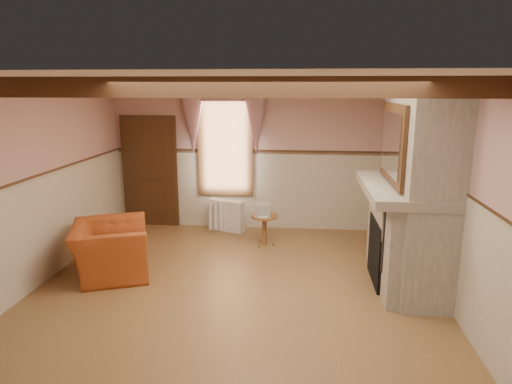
# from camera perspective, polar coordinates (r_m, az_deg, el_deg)

# --- Properties ---
(floor) EXTENTS (5.50, 6.00, 0.01)m
(floor) POSITION_cam_1_polar(r_m,az_deg,el_deg) (6.29, -2.75, -12.49)
(floor) COLOR brown
(floor) RESTS_ON ground
(ceiling) EXTENTS (5.50, 6.00, 0.01)m
(ceiling) POSITION_cam_1_polar(r_m,az_deg,el_deg) (5.68, -3.07, 13.96)
(ceiling) COLOR silver
(ceiling) RESTS_ON wall_back
(wall_back) EXTENTS (5.50, 0.02, 2.80)m
(wall_back) POSITION_cam_1_polar(r_m,az_deg,el_deg) (8.75, 0.08, 4.43)
(wall_back) COLOR tan
(wall_back) RESTS_ON floor
(wall_front) EXTENTS (5.50, 0.02, 2.80)m
(wall_front) POSITION_cam_1_polar(r_m,az_deg,el_deg) (3.04, -11.68, -12.63)
(wall_front) COLOR tan
(wall_front) RESTS_ON floor
(wall_left) EXTENTS (0.02, 6.00, 2.80)m
(wall_left) POSITION_cam_1_polar(r_m,az_deg,el_deg) (6.80, -26.46, 0.57)
(wall_left) COLOR tan
(wall_left) RESTS_ON floor
(wall_right) EXTENTS (0.02, 6.00, 2.80)m
(wall_right) POSITION_cam_1_polar(r_m,az_deg,el_deg) (6.06, 23.77, -0.55)
(wall_right) COLOR tan
(wall_right) RESTS_ON floor
(wainscot) EXTENTS (5.50, 6.00, 1.50)m
(wainscot) POSITION_cam_1_polar(r_m,az_deg,el_deg) (6.00, -2.83, -6.01)
(wainscot) COLOR #BEB099
(wainscot) RESTS_ON floor
(chair_rail) EXTENTS (5.50, 6.00, 0.08)m
(chair_rail) POSITION_cam_1_polar(r_m,az_deg,el_deg) (5.80, -2.91, 1.01)
(chair_rail) COLOR black
(chair_rail) RESTS_ON wainscot
(firebox) EXTENTS (0.20, 0.95, 0.90)m
(firebox) POSITION_cam_1_polar(r_m,az_deg,el_deg) (6.70, 15.32, -7.14)
(firebox) COLOR black
(firebox) RESTS_ON floor
(armchair) EXTENTS (1.39, 1.48, 0.77)m
(armchair) POSITION_cam_1_polar(r_m,az_deg,el_deg) (7.04, -17.73, -6.86)
(armchair) COLOR #994219
(armchair) RESTS_ON floor
(side_table) EXTENTS (0.51, 0.51, 0.55)m
(side_table) POSITION_cam_1_polar(r_m,az_deg,el_deg) (7.95, 1.05, -4.80)
(side_table) COLOR brown
(side_table) RESTS_ON floor
(book_stack) EXTENTS (0.28, 0.34, 0.20)m
(book_stack) POSITION_cam_1_polar(r_m,az_deg,el_deg) (7.83, 0.85, -2.21)
(book_stack) COLOR #B7AD8C
(book_stack) RESTS_ON side_table
(radiator) EXTENTS (0.72, 0.41, 0.60)m
(radiator) POSITION_cam_1_polar(r_m,az_deg,el_deg) (8.76, -3.72, -2.95)
(radiator) COLOR silver
(radiator) RESTS_ON floor
(bowl) EXTENTS (0.37, 0.37, 0.09)m
(bowl) POSITION_cam_1_polar(r_m,az_deg,el_deg) (6.55, 17.86, 1.47)
(bowl) COLOR brown
(bowl) RESTS_ON mantel
(mantel_clock) EXTENTS (0.14, 0.24, 0.20)m
(mantel_clock) POSITION_cam_1_polar(r_m,az_deg,el_deg) (7.10, 16.95, 2.84)
(mantel_clock) COLOR black
(mantel_clock) RESTS_ON mantel
(oil_lamp) EXTENTS (0.11, 0.11, 0.28)m
(oil_lamp) POSITION_cam_1_polar(r_m,az_deg,el_deg) (6.87, 17.33, 2.82)
(oil_lamp) COLOR gold
(oil_lamp) RESTS_ON mantel
(candle_red) EXTENTS (0.06, 0.06, 0.16)m
(candle_red) POSITION_cam_1_polar(r_m,az_deg,el_deg) (5.91, 19.17, 0.51)
(candle_red) COLOR #B51618
(candle_red) RESTS_ON mantel
(jar_yellow) EXTENTS (0.06, 0.06, 0.12)m
(jar_yellow) POSITION_cam_1_polar(r_m,az_deg,el_deg) (6.22, 18.50, 0.97)
(jar_yellow) COLOR yellow
(jar_yellow) RESTS_ON mantel
(fireplace) EXTENTS (0.85, 2.00, 2.80)m
(fireplace) POSITION_cam_1_polar(r_m,az_deg,el_deg) (6.53, 19.49, 0.73)
(fireplace) COLOR gray
(fireplace) RESTS_ON floor
(mantel) EXTENTS (1.05, 2.05, 0.12)m
(mantel) POSITION_cam_1_polar(r_m,az_deg,el_deg) (6.50, 17.92, 0.43)
(mantel) COLOR gray
(mantel) RESTS_ON fireplace
(overmantel_mirror) EXTENTS (0.06, 1.44, 1.04)m
(overmantel_mirror) POSITION_cam_1_polar(r_m,az_deg,el_deg) (6.36, 16.67, 5.84)
(overmantel_mirror) COLOR silver
(overmantel_mirror) RESTS_ON fireplace
(door) EXTENTS (1.10, 0.10, 2.10)m
(door) POSITION_cam_1_polar(r_m,az_deg,el_deg) (9.20, -13.10, 2.30)
(door) COLOR black
(door) RESTS_ON floor
(window) EXTENTS (1.06, 0.08, 2.02)m
(window) POSITION_cam_1_polar(r_m,az_deg,el_deg) (8.77, -3.87, 6.06)
(window) COLOR white
(window) RESTS_ON wall_back
(window_drapes) EXTENTS (1.30, 0.14, 1.40)m
(window_drapes) POSITION_cam_1_polar(r_m,az_deg,el_deg) (8.63, -4.03, 9.95)
(window_drapes) COLOR gray
(window_drapes) RESTS_ON wall_back
(ceiling_beam_front) EXTENTS (5.50, 0.18, 0.20)m
(ceiling_beam_front) POSITION_cam_1_polar(r_m,az_deg,el_deg) (4.49, -5.47, 12.91)
(ceiling_beam_front) COLOR black
(ceiling_beam_front) RESTS_ON ceiling
(ceiling_beam_back) EXTENTS (5.50, 0.18, 0.20)m
(ceiling_beam_back) POSITION_cam_1_polar(r_m,az_deg,el_deg) (6.86, -1.47, 12.97)
(ceiling_beam_back) COLOR black
(ceiling_beam_back) RESTS_ON ceiling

